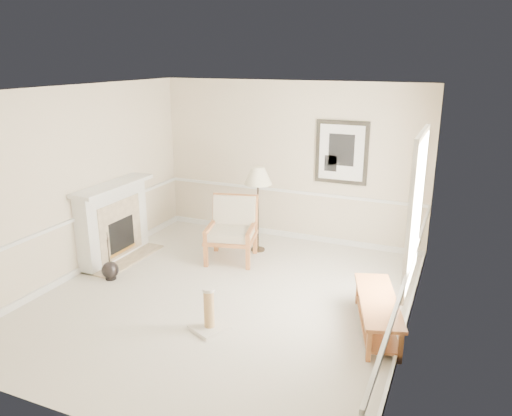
{
  "coord_description": "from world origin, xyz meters",
  "views": [
    {
      "loc": [
        2.95,
        -5.71,
        3.31
      ],
      "look_at": [
        0.2,
        0.7,
        1.17
      ],
      "focal_mm": 35.0,
      "sensor_mm": 36.0,
      "label": 1
    }
  ],
  "objects": [
    {
      "name": "armchair",
      "position": [
        -0.54,
        1.42,
        0.57
      ],
      "size": [
        0.97,
        1.01,
        1.05
      ],
      "rotation": [
        0.0,
        0.0,
        0.24
      ],
      "color": "#AD6038",
      "rests_on": "ground"
    },
    {
      "name": "floor_lamp",
      "position": [
        -0.27,
        1.88,
        1.32
      ],
      "size": [
        0.6,
        0.6,
        1.51
      ],
      "rotation": [
        0.0,
        0.0,
        -0.33
      ],
      "color": "black",
      "rests_on": "ground"
    },
    {
      "name": "floor_vase",
      "position": [
        -1.89,
        -0.12,
        0.14
      ],
      "size": [
        0.26,
        0.26,
        0.77
      ],
      "rotation": [
        0.0,
        0.0,
        0.3
      ],
      "color": "black",
      "rests_on": "ground"
    },
    {
      "name": "scratching_post",
      "position": [
        0.22,
        -0.84,
        0.18
      ],
      "size": [
        0.53,
        0.53,
        0.58
      ],
      "rotation": [
        0.0,
        0.0,
        -0.42
      ],
      "color": "beige",
      "rests_on": "ground"
    },
    {
      "name": "fireplace",
      "position": [
        -2.34,
        0.6,
        0.64
      ],
      "size": [
        0.64,
        1.64,
        1.31
      ],
      "color": "white",
      "rests_on": "ground"
    },
    {
      "name": "room",
      "position": [
        0.14,
        0.08,
        1.87
      ],
      "size": [
        5.04,
        5.54,
        2.92
      ],
      "color": "beige",
      "rests_on": "ground"
    },
    {
      "name": "ground",
      "position": [
        0.0,
        0.0,
        0.0
      ],
      "size": [
        5.5,
        5.5,
        0.0
      ],
      "primitive_type": "plane",
      "color": "silver",
      "rests_on": "ground"
    },
    {
      "name": "bench",
      "position": [
        2.15,
        -0.01,
        0.29
      ],
      "size": [
        0.88,
        1.58,
        0.43
      ],
      "rotation": [
        0.0,
        0.0,
        0.3
      ],
      "color": "#AD6038",
      "rests_on": "ground"
    }
  ]
}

